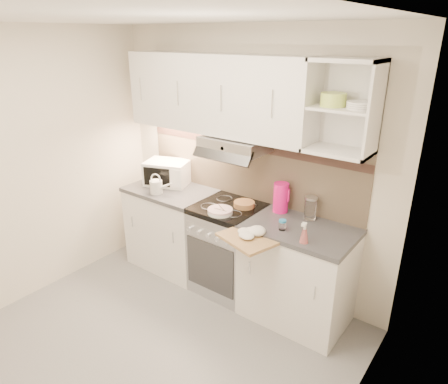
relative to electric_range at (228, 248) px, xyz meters
The scene contains 17 objects.
ground 1.19m from the electric_range, 90.00° to the right, with size 3.00×3.00×0.00m, color gray.
room_shell 1.39m from the electric_range, 89.81° to the right, with size 3.04×2.84×2.52m.
base_cabinet_left 0.75m from the electric_range, behind, with size 0.90×0.60×0.86m, color white.
worktop_left 0.86m from the electric_range, behind, with size 0.92×0.62×0.04m, color #47474C.
base_cabinet_right 0.75m from the electric_range, ahead, with size 0.90×0.60×0.86m, color white.
worktop_right 0.86m from the electric_range, ahead, with size 0.92×0.62×0.04m, color #47474C.
electric_range is the anchor object (origin of this frame).
microwave 1.06m from the electric_range, behind, with size 0.53×0.46×0.25m.
watering_can 0.95m from the electric_range, 167.28° to the right, with size 0.24×0.14×0.21m.
plate_stack 0.51m from the electric_range, 78.38° to the right, with size 0.23×0.23×0.05m.
bread_loaf 0.50m from the electric_range, 30.73° to the left, with size 0.20×0.20×0.05m, color #B5764C.
pink_pitcher 0.76m from the electric_range, 22.27° to the left, with size 0.15×0.14×0.27m.
glass_jar 0.94m from the electric_range, 15.26° to the left, with size 0.11×0.11×0.21m.
spice_jar 0.82m from the electric_range, 11.48° to the right, with size 0.06×0.06×0.09m.
spray_bottle 1.05m from the electric_range, 13.96° to the right, with size 0.07×0.07×0.18m.
cutting_board 0.73m from the electric_range, 36.38° to the right, with size 0.44×0.40×0.02m, color tan.
dish_towel 0.74m from the electric_range, 38.33° to the right, with size 0.25×0.21×0.07m, color white, non-canonical shape.
Camera 1 is at (2.03, -1.68, 2.40)m, focal length 32.00 mm.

